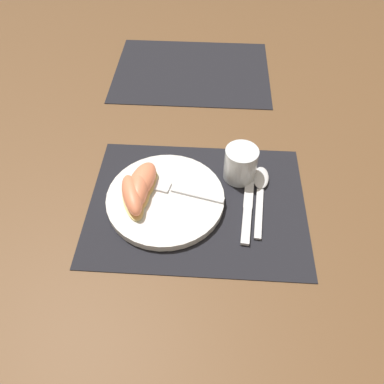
{
  "coord_description": "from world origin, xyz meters",
  "views": [
    {
      "loc": [
        0.02,
        -0.48,
        0.61
      ],
      "look_at": [
        -0.01,
        0.01,
        0.02
      ],
      "focal_mm": 35.0,
      "sensor_mm": 36.0,
      "label": 1
    }
  ],
  "objects_px": {
    "spoon": "(260,187)",
    "citrus_wedge_2": "(132,196)",
    "juice_glass": "(240,165)",
    "citrus_wedge_0": "(142,181)",
    "fork": "(173,189)",
    "citrus_wedge_1": "(139,188)",
    "plate": "(166,197)",
    "knife": "(248,202)"
  },
  "relations": [
    {
      "from": "knife",
      "to": "citrus_wedge_2",
      "type": "relative_size",
      "value": 1.91
    },
    {
      "from": "plate",
      "to": "citrus_wedge_0",
      "type": "height_order",
      "value": "citrus_wedge_0"
    },
    {
      "from": "citrus_wedge_0",
      "to": "citrus_wedge_1",
      "type": "distance_m",
      "value": 0.02
    },
    {
      "from": "fork",
      "to": "citrus_wedge_2",
      "type": "xyz_separation_m",
      "value": [
        -0.08,
        -0.04,
        0.02
      ]
    },
    {
      "from": "juice_glass",
      "to": "spoon",
      "type": "bearing_deg",
      "value": -36.37
    },
    {
      "from": "citrus_wedge_1",
      "to": "citrus_wedge_2",
      "type": "bearing_deg",
      "value": -118.49
    },
    {
      "from": "juice_glass",
      "to": "citrus_wedge_0",
      "type": "xyz_separation_m",
      "value": [
        -0.2,
        -0.06,
        -0.0
      ]
    },
    {
      "from": "plate",
      "to": "knife",
      "type": "relative_size",
      "value": 1.1
    },
    {
      "from": "citrus_wedge_0",
      "to": "citrus_wedge_1",
      "type": "height_order",
      "value": "citrus_wedge_1"
    },
    {
      "from": "knife",
      "to": "citrus_wedge_1",
      "type": "distance_m",
      "value": 0.22
    },
    {
      "from": "spoon",
      "to": "citrus_wedge_0",
      "type": "xyz_separation_m",
      "value": [
        -0.25,
        -0.02,
        0.03
      ]
    },
    {
      "from": "plate",
      "to": "fork",
      "type": "xyz_separation_m",
      "value": [
        0.01,
        0.01,
        0.01
      ]
    },
    {
      "from": "juice_glass",
      "to": "knife",
      "type": "distance_m",
      "value": 0.08
    },
    {
      "from": "spoon",
      "to": "citrus_wedge_2",
      "type": "xyz_separation_m",
      "value": [
        -0.26,
        -0.06,
        0.03
      ]
    },
    {
      "from": "citrus_wedge_0",
      "to": "plate",
      "type": "bearing_deg",
      "value": -21.78
    },
    {
      "from": "juice_glass",
      "to": "citrus_wedge_2",
      "type": "bearing_deg",
      "value": -155.68
    },
    {
      "from": "plate",
      "to": "citrus_wedge_1",
      "type": "height_order",
      "value": "citrus_wedge_1"
    },
    {
      "from": "citrus_wedge_1",
      "to": "plate",
      "type": "bearing_deg",
      "value": 0.09
    },
    {
      "from": "fork",
      "to": "citrus_wedge_1",
      "type": "distance_m",
      "value": 0.07
    },
    {
      "from": "juice_glass",
      "to": "fork",
      "type": "relative_size",
      "value": 0.42
    },
    {
      "from": "spoon",
      "to": "citrus_wedge_0",
      "type": "height_order",
      "value": "citrus_wedge_0"
    },
    {
      "from": "citrus_wedge_0",
      "to": "citrus_wedge_2",
      "type": "distance_m",
      "value": 0.04
    },
    {
      "from": "citrus_wedge_0",
      "to": "citrus_wedge_1",
      "type": "xyz_separation_m",
      "value": [
        -0.0,
        -0.02,
        0.0
      ]
    },
    {
      "from": "citrus_wedge_2",
      "to": "juice_glass",
      "type": "bearing_deg",
      "value": 24.32
    },
    {
      "from": "citrus_wedge_0",
      "to": "citrus_wedge_2",
      "type": "xyz_separation_m",
      "value": [
        -0.01,
        -0.04,
        0.0
      ]
    },
    {
      "from": "plate",
      "to": "citrus_wedge_0",
      "type": "distance_m",
      "value": 0.06
    },
    {
      "from": "knife",
      "to": "citrus_wedge_1",
      "type": "height_order",
      "value": "citrus_wedge_1"
    },
    {
      "from": "juice_glass",
      "to": "citrus_wedge_0",
      "type": "height_order",
      "value": "juice_glass"
    },
    {
      "from": "plate",
      "to": "spoon",
      "type": "relative_size",
      "value": 1.27
    },
    {
      "from": "spoon",
      "to": "citrus_wedge_2",
      "type": "height_order",
      "value": "citrus_wedge_2"
    },
    {
      "from": "plate",
      "to": "juice_glass",
      "type": "bearing_deg",
      "value": 26.67
    },
    {
      "from": "juice_glass",
      "to": "citrus_wedge_2",
      "type": "distance_m",
      "value": 0.24
    },
    {
      "from": "juice_glass",
      "to": "spoon",
      "type": "height_order",
      "value": "juice_glass"
    },
    {
      "from": "juice_glass",
      "to": "spoon",
      "type": "relative_size",
      "value": 0.4
    },
    {
      "from": "knife",
      "to": "spoon",
      "type": "bearing_deg",
      "value": 57.16
    },
    {
      "from": "juice_glass",
      "to": "citrus_wedge_0",
      "type": "distance_m",
      "value": 0.21
    },
    {
      "from": "fork",
      "to": "citrus_wedge_0",
      "type": "bearing_deg",
      "value": 175.14
    },
    {
      "from": "plate",
      "to": "spoon",
      "type": "distance_m",
      "value": 0.2
    },
    {
      "from": "citrus_wedge_2",
      "to": "plate",
      "type": "bearing_deg",
      "value": 18.3
    },
    {
      "from": "plate",
      "to": "spoon",
      "type": "xyz_separation_m",
      "value": [
        0.2,
        0.04,
        -0.0
      ]
    },
    {
      "from": "spoon",
      "to": "citrus_wedge_2",
      "type": "distance_m",
      "value": 0.27
    },
    {
      "from": "juice_glass",
      "to": "plate",
      "type": "bearing_deg",
      "value": -153.33
    }
  ]
}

